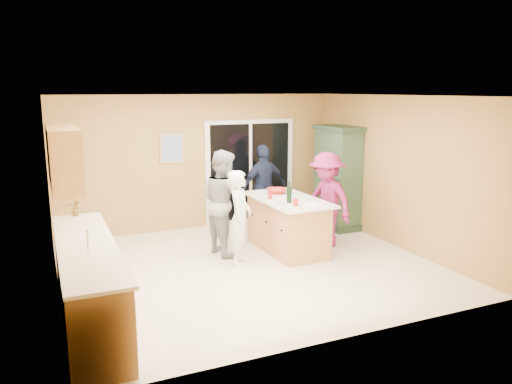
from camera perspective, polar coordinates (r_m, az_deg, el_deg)
name	(u,v)px	position (r m, az deg, el deg)	size (l,w,h in m)	color
floor	(250,267)	(7.80, -0.72, -8.53)	(5.50, 5.50, 0.00)	silver
ceiling	(249,96)	(7.33, -0.78, 10.93)	(5.50, 5.00, 0.10)	silver
wall_back	(200,162)	(9.78, -6.45, 3.40)	(5.50, 0.10, 2.60)	tan
wall_front	(342,225)	(5.30, 9.82, -3.75)	(5.50, 0.10, 2.60)	tan
wall_left	(52,200)	(6.90, -22.32, -0.88)	(0.10, 5.00, 2.60)	tan
wall_right	(397,172)	(8.88, 15.86, 2.19)	(0.10, 5.00, 2.60)	tan
left_cabinet_run	(89,287)	(6.14, -18.56, -10.29)	(0.65, 3.05, 1.24)	#C4804C
upper_cabinets	(64,157)	(6.61, -21.14, 3.77)	(0.35, 1.60, 0.75)	#C4804C
sliding_door	(250,172)	(10.14, -0.68, 2.33)	(1.90, 0.07, 2.10)	silver
framed_picture	(172,148)	(9.57, -9.61, 4.94)	(0.46, 0.04, 0.56)	#AA8555
kitchen_island	(287,226)	(8.46, 3.61, -3.91)	(0.99, 1.75, 0.91)	#C4804C
green_hutch	(337,178)	(9.93, 9.30, 1.55)	(0.57, 1.09, 2.00)	#223825
woman_white	(240,218)	(7.71, -1.86, -2.98)	(0.54, 0.36, 1.49)	silver
woman_grey	(224,202)	(8.25, -3.71, -1.16)	(0.84, 0.66, 1.73)	#969698
woman_navy	(264,187)	(9.64, 0.91, 0.53)	(0.98, 0.41, 1.66)	#172034
woman_magenta	(326,200)	(8.66, 8.06, -0.91)	(1.07, 0.61, 1.65)	maroon
serving_bowl	(277,191)	(8.73, 2.36, 0.12)	(0.34, 0.34, 0.08)	red
tulip_vase	(74,203)	(7.45, -20.03, -1.19)	(0.20, 0.13, 0.37)	#AB1711
tumbler_near	(270,196)	(8.28, 1.62, -0.46)	(0.07, 0.07, 0.10)	red
tumbler_far	(295,202)	(7.79, 4.52, -1.19)	(0.08, 0.08, 0.12)	red
wine_bottle	(289,194)	(7.99, 3.81, -0.26)	(0.08, 0.08, 0.36)	black
white_plate	(312,204)	(7.97, 6.45, -1.32)	(0.20, 0.20, 0.01)	white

